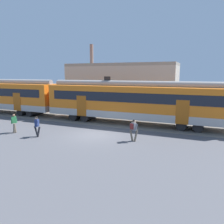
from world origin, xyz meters
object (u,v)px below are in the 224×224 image
object	(u,v)px
pedestrian_green	(14,121)
pedestrian_navy	(37,125)
pedestrian_grey	(134,128)
commuter_train	(1,95)

from	to	relation	value
pedestrian_green	pedestrian_navy	size ratio (longest dim) A/B	1.00
pedestrian_green	pedestrian_grey	world-z (taller)	same
commuter_train	pedestrian_green	xyz separation A→B (m)	(9.52, -7.16, -1.26)
commuter_train	pedestrian_grey	size ratio (longest dim) A/B	33.99
pedestrian_navy	pedestrian_grey	bearing A→B (deg)	13.45
commuter_train	pedestrian_navy	xyz separation A→B (m)	(12.17, -7.37, -1.29)
pedestrian_grey	commuter_train	bearing A→B (deg)	164.17
pedestrian_green	pedestrian_grey	xyz separation A→B (m)	(10.14, 1.58, 0.00)
pedestrian_green	pedestrian_navy	xyz separation A→B (m)	(2.65, -0.21, -0.03)
pedestrian_green	pedestrian_navy	distance (m)	2.66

